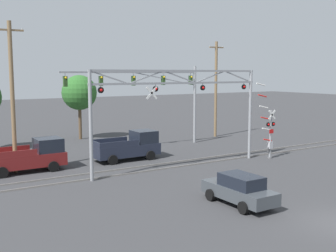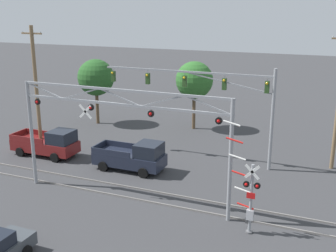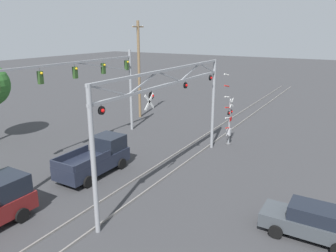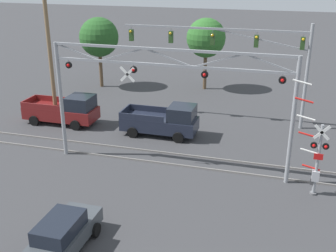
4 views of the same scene
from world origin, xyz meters
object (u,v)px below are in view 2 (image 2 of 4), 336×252
object	(u,v)px
pickup_truck_lead	(133,157)
background_tree_beyond_span	(96,78)
utility_pole_left	(36,90)
traffic_signal_span	(219,94)
pickup_truck_following	(48,143)
background_tree_far_left_verge	(194,80)
crossing_gantry	(120,123)
crossing_signal_mast	(249,197)

from	to	relation	value
pickup_truck_lead	background_tree_beyond_span	bearing A→B (deg)	132.64
utility_pole_left	background_tree_beyond_span	size ratio (longest dim) A/B	1.56
traffic_signal_span	pickup_truck_following	world-z (taller)	traffic_signal_span
utility_pole_left	traffic_signal_span	bearing A→B (deg)	14.49
utility_pole_left	background_tree_far_left_verge	bearing A→B (deg)	52.13
crossing_gantry	crossing_signal_mast	distance (m)	8.41
pickup_truck_following	utility_pole_left	distance (m)	4.27
utility_pole_left	background_tree_beyond_span	xyz separation A→B (m)	(-0.66, 9.55, -0.54)
pickup_truck_following	crossing_gantry	bearing A→B (deg)	-27.27
crossing_gantry	traffic_signal_span	bearing A→B (deg)	67.29
traffic_signal_span	background_tree_beyond_span	bearing A→B (deg)	157.05
crossing_gantry	pickup_truck_following	world-z (taller)	crossing_gantry
crossing_gantry	background_tree_beyond_span	size ratio (longest dim) A/B	2.08
background_tree_far_left_verge	background_tree_beyond_span	bearing A→B (deg)	-168.71
pickup_truck_following	background_tree_beyond_span	bearing A→B (deg)	99.07
crossing_gantry	crossing_signal_mast	size ratio (longest dim) A/B	2.25
crossing_signal_mast	pickup_truck_lead	xyz separation A→B (m)	(-9.45, 5.46, -1.00)
crossing_signal_mast	traffic_signal_span	distance (m)	10.80
background_tree_beyond_span	crossing_signal_mast	bearing A→B (deg)	-39.62
traffic_signal_span	pickup_truck_lead	size ratio (longest dim) A/B	2.58
crossing_signal_mast	pickup_truck_following	bearing A→B (deg)	161.73
crossing_gantry	pickup_truck_lead	size ratio (longest dim) A/B	2.61
background_tree_beyond_span	traffic_signal_span	bearing A→B (deg)	-22.95
crossing_gantry	background_tree_beyond_span	xyz separation A→B (m)	(-10.72, 14.48, -0.25)
crossing_signal_mast	pickup_truck_lead	bearing A→B (deg)	149.95
pickup_truck_lead	utility_pole_left	distance (m)	9.45
crossing_signal_mast	background_tree_beyond_span	world-z (taller)	background_tree_beyond_span
crossing_gantry	traffic_signal_span	xyz separation A→B (m)	(3.54, 8.45, 0.40)
utility_pole_left	background_tree_far_left_verge	size ratio (longest dim) A/B	1.55
crossing_gantry	background_tree_far_left_verge	bearing A→B (deg)	94.01
background_tree_far_left_verge	traffic_signal_span	bearing A→B (deg)	-59.47
crossing_signal_mast	traffic_signal_span	bearing A→B (deg)	114.83
crossing_gantry	crossing_signal_mast	bearing A→B (deg)	-6.50
crossing_gantry	pickup_truck_lead	bearing A→B (deg)	109.17
crossing_gantry	background_tree_beyond_span	bearing A→B (deg)	126.51
background_tree_beyond_span	pickup_truck_lead	bearing A→B (deg)	-47.36
utility_pole_left	pickup_truck_following	bearing A→B (deg)	-13.32
crossing_signal_mast	pickup_truck_following	distance (m)	17.95
traffic_signal_span	background_tree_far_left_verge	bearing A→B (deg)	120.53
crossing_signal_mast	pickup_truck_following	world-z (taller)	crossing_signal_mast
crossing_signal_mast	pickup_truck_lead	distance (m)	10.96
pickup_truck_following	utility_pole_left	size ratio (longest dim) A/B	0.53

